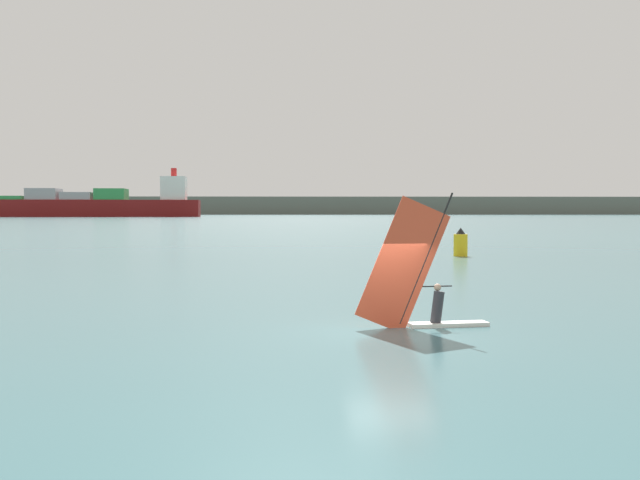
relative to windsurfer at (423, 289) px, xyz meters
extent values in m
plane|color=#386066|center=(-1.12, -0.83, -1.14)|extent=(4000.00, 4000.00, 0.00)
cube|color=white|center=(0.81, 0.06, -1.08)|extent=(2.45, 0.76, 0.12)
cylinder|color=black|center=(0.10, 0.01, 0.92)|extent=(1.68, 0.19, 3.91)
cube|color=#E54C2D|center=(-0.62, -0.05, 0.72)|extent=(2.93, 0.27, 4.11)
cylinder|color=black|center=(0.11, 0.01, 0.07)|extent=(1.60, 0.16, 0.04)
cylinder|color=#2D2D33|center=(0.46, 0.03, -0.55)|extent=(0.46, 0.35, 0.98)
sphere|color=tan|center=(0.46, 0.03, 0.04)|extent=(0.22, 0.22, 0.22)
cube|color=maroon|center=(-108.04, 493.14, 4.74)|extent=(147.10, 24.55, 11.76)
cube|color=silver|center=(-52.25, 492.46, 18.80)|extent=(17.13, 18.64, 16.35)
cylinder|color=red|center=(-52.25, 492.46, 29.97)|extent=(4.00, 4.00, 6.00)
cube|color=#2D8C47|center=(-95.21, 492.98, 14.52)|extent=(20.73, 20.73, 7.80)
cube|color=#99999E|center=(-117.97, 493.26, 13.22)|extent=(20.73, 20.73, 5.20)
cube|color=#99999E|center=(-140.73, 493.53, 14.52)|extent=(20.73, 20.73, 7.80)
cube|color=#2D8C47|center=(-163.49, 493.81, 11.92)|extent=(20.73, 20.73, 2.60)
cube|color=#60665B|center=(251.48, 970.20, 10.22)|extent=(1282.08, 315.05, 22.73)
cylinder|color=yellow|center=(11.57, 33.38, -0.28)|extent=(1.08, 1.08, 1.71)
cone|color=black|center=(11.57, 33.38, 0.82)|extent=(0.75, 0.75, 0.50)
camera|label=1|loc=(-5.37, -20.89, 2.30)|focal=40.39mm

